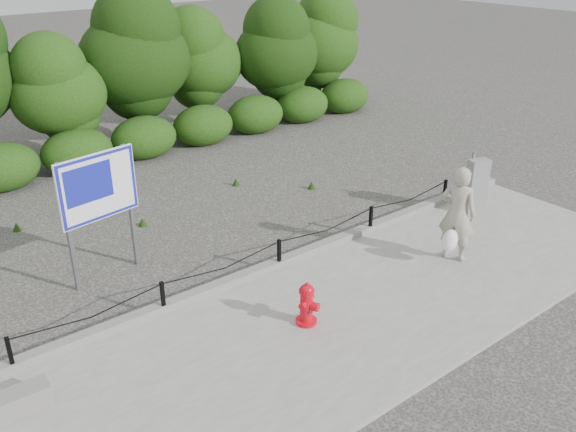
{
  "coord_description": "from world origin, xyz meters",
  "views": [
    {
      "loc": [
        -6.27,
        -8.23,
        6.04
      ],
      "look_at": [
        0.38,
        0.2,
        1.0
      ],
      "focal_mm": 38.0,
      "sensor_mm": 36.0,
      "label": 1
    }
  ],
  "objects_px": {
    "utility_cabinet": "(476,185)",
    "pedestrian": "(457,215)",
    "advertising_sign": "(98,193)",
    "concrete_block": "(13,403)",
    "fire_hydrant": "(307,304)"
  },
  "relations": [
    {
      "from": "fire_hydrant",
      "to": "advertising_sign",
      "type": "bearing_deg",
      "value": 93.5
    },
    {
      "from": "fire_hydrant",
      "to": "utility_cabinet",
      "type": "bearing_deg",
      "value": -14.63
    },
    {
      "from": "concrete_block",
      "to": "pedestrian",
      "type": "bearing_deg",
      "value": -6.6
    },
    {
      "from": "pedestrian",
      "to": "advertising_sign",
      "type": "distance_m",
      "value": 6.78
    },
    {
      "from": "fire_hydrant",
      "to": "utility_cabinet",
      "type": "xyz_separation_m",
      "value": [
        5.98,
        1.07,
        0.26
      ]
    },
    {
      "from": "utility_cabinet",
      "to": "advertising_sign",
      "type": "relative_size",
      "value": 0.55
    },
    {
      "from": "advertising_sign",
      "to": "pedestrian",
      "type": "bearing_deg",
      "value": -42.88
    },
    {
      "from": "pedestrian",
      "to": "advertising_sign",
      "type": "relative_size",
      "value": 0.78
    },
    {
      "from": "concrete_block",
      "to": "utility_cabinet",
      "type": "xyz_separation_m",
      "value": [
        10.45,
        0.21,
        0.47
      ]
    },
    {
      "from": "fire_hydrant",
      "to": "pedestrian",
      "type": "relative_size",
      "value": 0.4
    },
    {
      "from": "pedestrian",
      "to": "utility_cabinet",
      "type": "xyz_separation_m",
      "value": [
        2.26,
        1.16,
        -0.31
      ]
    },
    {
      "from": "pedestrian",
      "to": "utility_cabinet",
      "type": "bearing_deg",
      "value": -85.51
    },
    {
      "from": "utility_cabinet",
      "to": "advertising_sign",
      "type": "height_order",
      "value": "advertising_sign"
    },
    {
      "from": "fire_hydrant",
      "to": "advertising_sign",
      "type": "relative_size",
      "value": 0.31
    },
    {
      "from": "utility_cabinet",
      "to": "pedestrian",
      "type": "bearing_deg",
      "value": -135.15
    }
  ]
}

